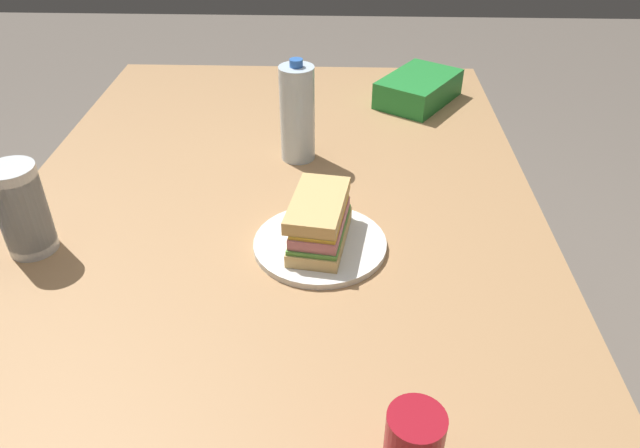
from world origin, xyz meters
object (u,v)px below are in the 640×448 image
(sandwich, at_px, (319,221))
(plastic_cup_stack, at_px, (22,210))
(dining_table, at_px, (270,269))
(paper_plate, at_px, (320,244))
(water_bottle_tall, at_px, (297,114))
(chip_bag, at_px, (418,89))

(sandwich, distance_m, plastic_cup_stack, 0.51)
(dining_table, distance_m, sandwich, 0.16)
(paper_plate, xyz_separation_m, water_bottle_tall, (0.33, 0.06, 0.10))
(sandwich, bearing_deg, water_bottle_tall, 10.27)
(sandwich, height_order, chip_bag, sandwich)
(dining_table, height_order, sandwich, sandwich)
(water_bottle_tall, bearing_deg, paper_plate, -169.63)
(water_bottle_tall, relative_size, plastic_cup_stack, 1.36)
(paper_plate, relative_size, water_bottle_tall, 1.05)
(plastic_cup_stack, bearing_deg, sandwich, -86.89)
(plastic_cup_stack, bearing_deg, chip_bag, -47.64)
(plastic_cup_stack, bearing_deg, water_bottle_tall, -51.50)
(paper_plate, xyz_separation_m, plastic_cup_stack, (-0.02, 0.51, 0.08))
(dining_table, distance_m, paper_plate, 0.13)
(chip_bag, height_order, water_bottle_tall, water_bottle_tall)
(sandwich, bearing_deg, paper_plate, -162.15)
(water_bottle_tall, bearing_deg, chip_bag, -42.62)
(dining_table, relative_size, paper_plate, 7.39)
(dining_table, height_order, chip_bag, chip_bag)
(water_bottle_tall, bearing_deg, dining_table, 173.37)
(chip_bag, bearing_deg, dining_table, -174.66)
(sandwich, height_order, water_bottle_tall, water_bottle_tall)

